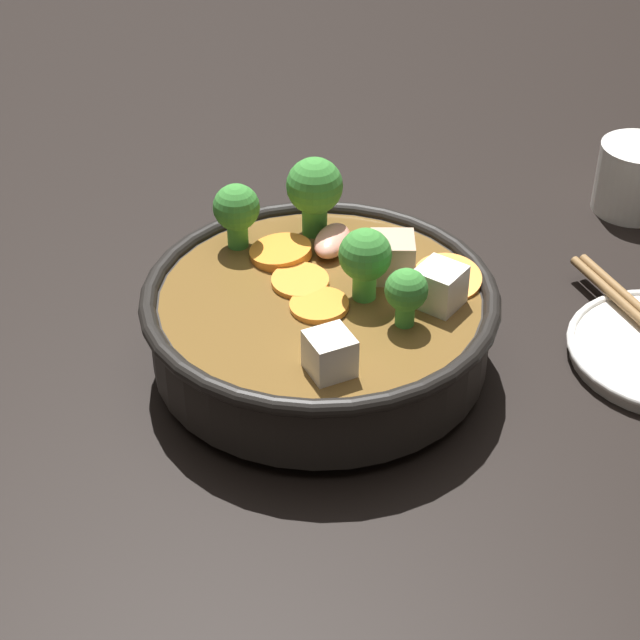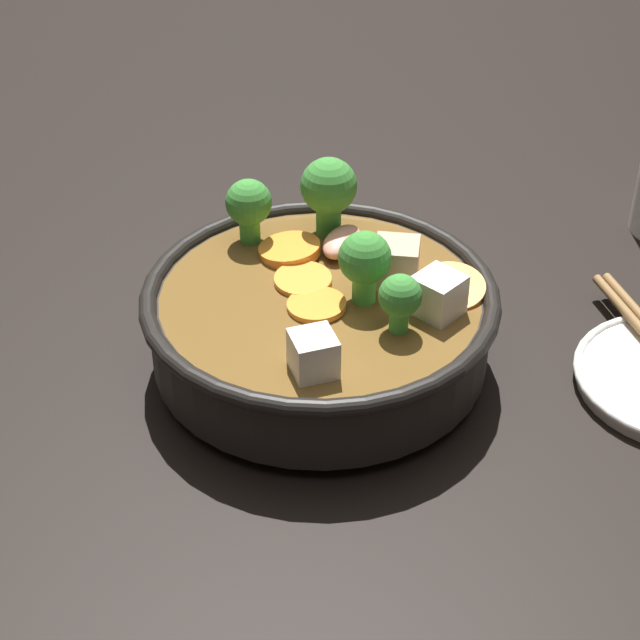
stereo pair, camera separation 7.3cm
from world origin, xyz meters
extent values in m
plane|color=black|center=(0.00, 0.00, 0.00)|extent=(3.00, 3.00, 0.00)
cylinder|color=black|center=(0.00, 0.00, 0.01)|extent=(0.13, 0.13, 0.01)
cylinder|color=black|center=(0.00, 0.00, 0.04)|extent=(0.23, 0.23, 0.05)
torus|color=black|center=(0.00, 0.00, 0.06)|extent=(0.24, 0.24, 0.01)
cylinder|color=brown|center=(0.00, 0.00, 0.05)|extent=(0.22, 0.22, 0.03)
cylinder|color=orange|center=(0.01, 0.00, 0.06)|extent=(0.05, 0.05, 0.01)
cylinder|color=orange|center=(-0.06, 0.03, 0.06)|extent=(0.03, 0.03, 0.01)
cylinder|color=orange|center=(-0.02, 0.09, 0.06)|extent=(0.05, 0.05, 0.01)
cylinder|color=orange|center=(-0.01, -0.01, 0.06)|extent=(0.04, 0.04, 0.01)
cylinder|color=orange|center=(-0.05, -0.03, 0.06)|extent=(0.06, 0.06, 0.01)
cylinder|color=green|center=(0.03, 0.06, 0.07)|extent=(0.01, 0.01, 0.02)
sphere|color=#388433|center=(0.03, 0.06, 0.09)|extent=(0.03, 0.03, 0.03)
cylinder|color=green|center=(-0.08, -0.01, 0.07)|extent=(0.02, 0.02, 0.02)
sphere|color=#388433|center=(-0.08, -0.01, 0.10)|extent=(0.04, 0.04, 0.04)
cylinder|color=green|center=(-0.06, -0.06, 0.07)|extent=(0.02, 0.02, 0.02)
sphere|color=#388433|center=(-0.06, -0.06, 0.09)|extent=(0.03, 0.03, 0.03)
cylinder|color=green|center=(0.00, 0.03, 0.07)|extent=(0.02, 0.02, 0.02)
sphere|color=#388433|center=(0.00, 0.03, 0.09)|extent=(0.04, 0.04, 0.04)
cube|color=silver|center=(0.08, 0.01, 0.07)|extent=(0.04, 0.04, 0.03)
cube|color=silver|center=(0.01, 0.08, 0.07)|extent=(0.04, 0.04, 0.03)
cube|color=tan|center=(-0.03, 0.05, 0.08)|extent=(0.03, 0.03, 0.03)
ellipsoid|color=#EA9E84|center=(-0.06, 0.01, 0.07)|extent=(0.05, 0.03, 0.02)
cylinder|color=white|center=(-0.23, 0.26, 0.03)|extent=(0.07, 0.07, 0.06)
cylinder|color=brown|center=(-0.23, 0.26, 0.05)|extent=(0.06, 0.06, 0.00)
camera|label=1|loc=(0.59, 0.02, 0.47)|focal=60.00mm
camera|label=2|loc=(0.58, 0.10, 0.47)|focal=60.00mm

